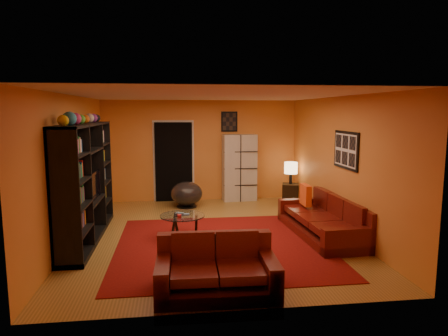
{
  "coord_description": "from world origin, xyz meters",
  "views": [
    {
      "loc": [
        -0.71,
        -7.33,
        2.31
      ],
      "look_at": [
        0.24,
        0.1,
        1.25
      ],
      "focal_mm": 32.0,
      "sensor_mm": 36.0,
      "label": 1
    }
  ],
  "objects": [
    {
      "name": "floor",
      "position": [
        0.0,
        0.0,
        0.0
      ],
      "size": [
        6.0,
        6.0,
        0.0
      ],
      "primitive_type": "plane",
      "color": "olive",
      "rests_on": "ground"
    },
    {
      "name": "ceiling",
      "position": [
        0.0,
        0.0,
        2.6
      ],
      "size": [
        6.0,
        6.0,
        0.0
      ],
      "primitive_type": "plane",
      "rotation": [
        3.14,
        0.0,
        0.0
      ],
      "color": "white",
      "rests_on": "wall_back"
    },
    {
      "name": "wall_back",
      "position": [
        0.0,
        3.0,
        1.3
      ],
      "size": [
        6.0,
        0.0,
        6.0
      ],
      "primitive_type": "plane",
      "rotation": [
        1.57,
        0.0,
        0.0
      ],
      "color": "orange",
      "rests_on": "floor"
    },
    {
      "name": "wall_front",
      "position": [
        0.0,
        -3.0,
        1.3
      ],
      "size": [
        6.0,
        0.0,
        6.0
      ],
      "primitive_type": "plane",
      "rotation": [
        -1.57,
        0.0,
        0.0
      ],
      "color": "orange",
      "rests_on": "floor"
    },
    {
      "name": "wall_left",
      "position": [
        -2.5,
        0.0,
        1.3
      ],
      "size": [
        0.0,
        6.0,
        6.0
      ],
      "primitive_type": "plane",
      "rotation": [
        1.57,
        0.0,
        1.57
      ],
      "color": "orange",
      "rests_on": "floor"
    },
    {
      "name": "wall_right",
      "position": [
        2.5,
        0.0,
        1.3
      ],
      "size": [
        0.0,
        6.0,
        6.0
      ],
      "primitive_type": "plane",
      "rotation": [
        1.57,
        0.0,
        -1.57
      ],
      "color": "orange",
      "rests_on": "floor"
    },
    {
      "name": "rug",
      "position": [
        0.1,
        -0.7,
        0.01
      ],
      "size": [
        3.6,
        3.6,
        0.01
      ],
      "primitive_type": "cube",
      "color": "#5D0B0A",
      "rests_on": "floor"
    },
    {
      "name": "doorway",
      "position": [
        -0.7,
        2.96,
        1.02
      ],
      "size": [
        0.95,
        0.1,
        2.04
      ],
      "primitive_type": "cube",
      "color": "black",
      "rests_on": "floor"
    },
    {
      "name": "wall_art_right",
      "position": [
        2.48,
        -0.3,
        1.6
      ],
      "size": [
        0.03,
        1.0,
        0.7
      ],
      "primitive_type": "cube",
      "color": "black",
      "rests_on": "wall_right"
    },
    {
      "name": "wall_art_back",
      "position": [
        0.75,
        2.98,
        2.05
      ],
      "size": [
        0.42,
        0.03,
        0.52
      ],
      "primitive_type": "cube",
      "color": "black",
      "rests_on": "wall_back"
    },
    {
      "name": "entertainment_unit",
      "position": [
        -2.27,
        0.0,
        1.05
      ],
      "size": [
        0.45,
        3.0,
        2.1
      ],
      "primitive_type": "cube",
      "color": "black",
      "rests_on": "floor"
    },
    {
      "name": "tv",
      "position": [
        -2.23,
        0.06,
        0.97
      ],
      "size": [
        0.86,
        0.11,
        0.5
      ],
      "primitive_type": "imported",
      "rotation": [
        0.0,
        0.0,
        1.57
      ],
      "color": "black",
      "rests_on": "entertainment_unit"
    },
    {
      "name": "sofa",
      "position": [
        2.14,
        -0.34,
        0.28
      ],
      "size": [
        1.09,
        2.42,
        0.85
      ],
      "rotation": [
        0.0,
        0.0,
        0.05
      ],
      "color": "#4E0D0A",
      "rests_on": "rug"
    },
    {
      "name": "loveseat",
      "position": [
        -0.18,
        -2.42,
        0.28
      ],
      "size": [
        1.56,
        0.96,
        0.85
      ],
      "rotation": [
        0.0,
        0.0,
        1.54
      ],
      "color": "#4E0D0A",
      "rests_on": "rug"
    },
    {
      "name": "throw_pillow",
      "position": [
        1.95,
        0.35,
        0.63
      ],
      "size": [
        0.12,
        0.42,
        0.42
      ],
      "primitive_type": "cube",
      "color": "#F6541B",
      "rests_on": "sofa"
    },
    {
      "name": "coffee_table",
      "position": [
        -0.56,
        -0.15,
        0.37
      ],
      "size": [
        0.83,
        0.83,
        0.41
      ],
      "rotation": [
        0.0,
        0.0,
        0.13
      ],
      "color": "silver",
      "rests_on": "floor"
    },
    {
      "name": "storage_cabinet",
      "position": [
        0.99,
        2.8,
        0.86
      ],
      "size": [
        0.89,
        0.44,
        1.73
      ],
      "primitive_type": "cube",
      "rotation": [
        0.0,
        0.0,
        0.06
      ],
      "color": "#BBB7AC",
      "rests_on": "floor"
    },
    {
      "name": "bowl_chair",
      "position": [
        -0.4,
        2.21,
        0.33
      ],
      "size": [
        0.77,
        0.77,
        0.62
      ],
      "color": "black",
      "rests_on": "floor"
    },
    {
      "name": "side_table",
      "position": [
        2.22,
        2.3,
        0.25
      ],
      "size": [
        0.5,
        0.5,
        0.5
      ],
      "primitive_type": "cube",
      "rotation": [
        0.0,
        0.0,
        -0.3
      ],
      "color": "black",
      "rests_on": "floor"
    },
    {
      "name": "table_lamp",
      "position": [
        2.22,
        2.3,
        0.89
      ],
      "size": [
        0.33,
        0.33,
        0.55
      ],
      "color": "black",
      "rests_on": "side_table"
    }
  ]
}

